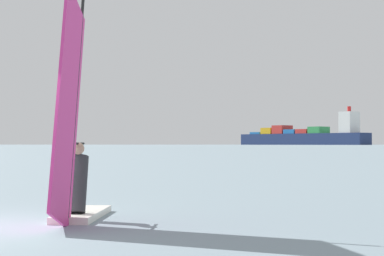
# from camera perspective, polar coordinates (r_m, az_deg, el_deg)

# --- Properties ---
(windsurfer) EXTENTS (0.76, 3.61, 4.45)m
(windsurfer) POSITION_cam_1_polar(r_m,az_deg,el_deg) (12.01, -9.91, -2.46)
(windsurfer) COLOR white
(windsurfer) RESTS_ON ground_plane
(cargo_ship) EXTENTS (143.76, 144.92, 42.94)m
(cargo_ship) POSITION_cam_1_polar(r_m,az_deg,el_deg) (806.66, 9.45, -0.69)
(cargo_ship) COLOR navy
(cargo_ship) RESTS_ON ground_plane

